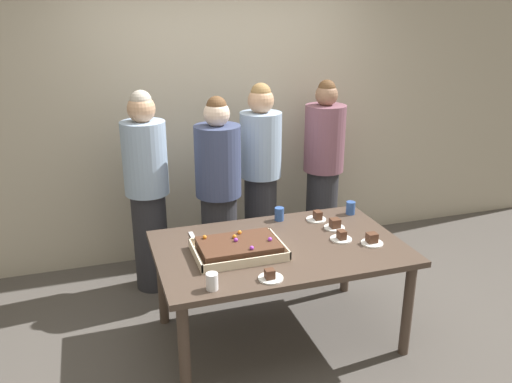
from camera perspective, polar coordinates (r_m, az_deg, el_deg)
name	(u,v)px	position (r m, az deg, el deg)	size (l,w,h in m)	color
ground_plane	(278,336)	(3.90, 2.45, -15.54)	(12.00, 12.00, 0.00)	#4C4742
interior_back_panel	(219,94)	(4.78, -4.08, 10.62)	(8.00, 0.12, 3.00)	#B2A893
party_table	(280,256)	(3.57, 2.60, -7.07)	(1.66, 1.04, 0.72)	#47382D
sheet_cake	(239,248)	(3.40, -1.93, -6.22)	(0.58, 0.41, 0.11)	beige
plated_slice_near_left	(372,240)	(3.63, 12.57, -5.22)	(0.15, 0.15, 0.07)	white
plated_slice_near_right	(270,276)	(3.11, 1.58, -9.27)	(0.15, 0.15, 0.07)	white
plated_slice_far_left	(335,225)	(3.82, 8.61, -3.66)	(0.15, 0.15, 0.07)	white
plated_slice_far_right	(341,237)	(3.65, 9.32, -4.94)	(0.15, 0.15, 0.07)	white
plated_slice_center_front	(317,217)	(3.95, 6.68, -2.82)	(0.15, 0.15, 0.07)	white
drink_cup_nearest	(279,214)	(3.92, 2.56, -2.47)	(0.07, 0.07, 0.10)	#2D5199
drink_cup_middle	(212,281)	(3.01, -4.83, -9.79)	(0.07, 0.07, 0.10)	white
drink_cup_far_end	(351,208)	(4.10, 10.31, -1.78)	(0.07, 0.07, 0.10)	#2D5199
cake_server_utensil	(193,238)	(3.66, -6.89, -5.05)	(0.03, 0.20, 0.01)	silver
person_serving_front	(323,168)	(4.81, 7.38, 2.56)	(0.37, 0.37, 1.65)	#28282D
person_green_shirt_behind	(147,190)	(4.24, -11.82, 0.12)	(0.35, 0.35, 1.66)	#28282D
person_striped_tie_right	(219,195)	(4.16, -4.10, -0.35)	(0.36, 0.36, 1.61)	#28282D
person_far_right_suit	(261,176)	(4.48, 0.50, 1.66)	(0.35, 0.35, 1.66)	#28282D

